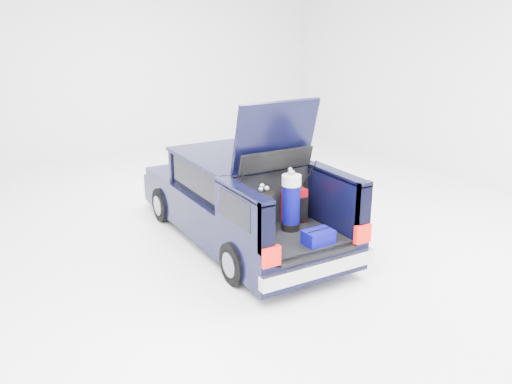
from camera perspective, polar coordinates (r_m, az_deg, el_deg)
ground at (r=9.13m, az=-1.57°, el=-4.96°), size 14.00×14.00×0.00m
car at (r=8.97m, az=-1.94°, el=-0.78°), size 1.87×4.65×2.47m
red_suitcase at (r=8.10m, az=4.10°, el=-1.52°), size 0.35×0.22×0.56m
black_golf_bag at (r=7.26m, az=0.81°, el=-2.82°), size 0.28×0.33×0.86m
blue_golf_bag at (r=7.80m, az=3.71°, el=-1.06°), size 0.31×0.31×0.93m
blue_duffel at (r=7.46m, az=6.57°, el=-4.72°), size 0.42×0.28×0.22m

